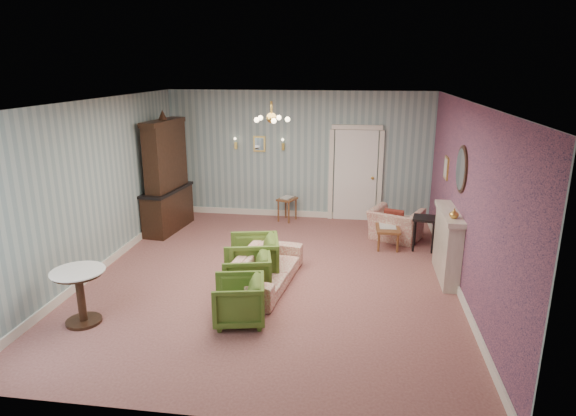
% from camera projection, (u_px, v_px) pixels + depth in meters
% --- Properties ---
extents(floor, '(7.00, 7.00, 0.00)m').
position_uv_depth(floor, '(273.00, 277.00, 8.32)').
color(floor, '#996159').
rests_on(floor, ground).
extents(ceiling, '(7.00, 7.00, 0.00)m').
position_uv_depth(ceiling, '(271.00, 101.00, 7.51)').
color(ceiling, white).
rests_on(ceiling, ground).
extents(wall_back, '(6.00, 0.00, 6.00)m').
position_uv_depth(wall_back, '(299.00, 155.00, 11.24)').
color(wall_back, gray).
rests_on(wall_back, ground).
extents(wall_front, '(6.00, 0.00, 6.00)m').
position_uv_depth(wall_front, '(207.00, 286.00, 4.59)').
color(wall_front, gray).
rests_on(wall_front, ground).
extents(wall_left, '(0.00, 7.00, 7.00)m').
position_uv_depth(wall_left, '(97.00, 187.00, 8.32)').
color(wall_left, gray).
rests_on(wall_left, ground).
extents(wall_right, '(0.00, 7.00, 7.00)m').
position_uv_depth(wall_right, '(466.00, 200.00, 7.51)').
color(wall_right, gray).
rests_on(wall_right, ground).
extents(wall_right_floral, '(0.00, 7.00, 7.00)m').
position_uv_depth(wall_right_floral, '(465.00, 200.00, 7.51)').
color(wall_right_floral, '#C36171').
rests_on(wall_right_floral, ground).
extents(door, '(1.12, 0.12, 2.16)m').
position_uv_depth(door, '(355.00, 173.00, 11.13)').
color(door, white).
rests_on(door, floor).
extents(olive_chair_a, '(0.77, 0.80, 0.71)m').
position_uv_depth(olive_chair_a, '(239.00, 299.00, 6.76)').
color(olive_chair_a, '#4F6F27').
rests_on(olive_chair_a, floor).
extents(olive_chair_b, '(0.83, 0.86, 0.75)m').
position_uv_depth(olive_chair_b, '(246.00, 271.00, 7.60)').
color(olive_chair_b, '#4F6F27').
rests_on(olive_chair_b, floor).
extents(olive_chair_c, '(0.88, 0.92, 0.81)m').
position_uv_depth(olive_chair_c, '(254.00, 256.00, 8.13)').
color(olive_chair_c, '#4F6F27').
rests_on(olive_chair_c, floor).
extents(sofa_chintz, '(0.81, 2.01, 0.76)m').
position_uv_depth(sofa_chintz, '(266.00, 262.00, 7.93)').
color(sofa_chintz, '#AC4D45').
rests_on(sofa_chintz, floor).
extents(wingback_chair, '(1.14, 0.97, 0.85)m').
position_uv_depth(wingback_chair, '(396.00, 219.00, 10.00)').
color(wingback_chair, '#AC4D45').
rests_on(wingback_chair, floor).
extents(dresser, '(0.68, 1.55, 2.50)m').
position_uv_depth(dresser, '(166.00, 173.00, 10.38)').
color(dresser, black).
rests_on(dresser, floor).
extents(fireplace, '(0.30, 1.40, 1.16)m').
position_uv_depth(fireplace, '(447.00, 245.00, 8.15)').
color(fireplace, beige).
rests_on(fireplace, floor).
extents(mantel_vase, '(0.15, 0.15, 0.15)m').
position_uv_depth(mantel_vase, '(454.00, 214.00, 7.59)').
color(mantel_vase, gold).
rests_on(mantel_vase, fireplace).
extents(oval_mirror, '(0.04, 0.76, 0.84)m').
position_uv_depth(oval_mirror, '(461.00, 169.00, 7.78)').
color(oval_mirror, white).
rests_on(oval_mirror, wall_right).
extents(framed_print, '(0.04, 0.34, 0.42)m').
position_uv_depth(framed_print, '(446.00, 168.00, 9.13)').
color(framed_print, gold).
rests_on(framed_print, wall_right).
extents(coffee_table, '(0.46, 0.81, 0.41)m').
position_uv_depth(coffee_table, '(387.00, 236.00, 9.70)').
color(coffee_table, brown).
rests_on(coffee_table, floor).
extents(side_table_black, '(0.51, 0.51, 0.66)m').
position_uv_depth(side_table_black, '(424.00, 234.00, 9.45)').
color(side_table_black, black).
rests_on(side_table_black, floor).
extents(pedestal_table, '(0.86, 0.86, 0.78)m').
position_uv_depth(pedestal_table, '(81.00, 297.00, 6.73)').
color(pedestal_table, black).
rests_on(pedestal_table, floor).
extents(nesting_table, '(0.48, 0.53, 0.57)m').
position_uv_depth(nesting_table, '(287.00, 208.00, 11.26)').
color(nesting_table, brown).
rests_on(nesting_table, floor).
extents(gilt_mirror_back, '(0.28, 0.06, 0.36)m').
position_uv_depth(gilt_mirror_back, '(259.00, 144.00, 11.26)').
color(gilt_mirror_back, gold).
rests_on(gilt_mirror_back, wall_back).
extents(sconce_left, '(0.16, 0.12, 0.30)m').
position_uv_depth(sconce_left, '(236.00, 144.00, 11.31)').
color(sconce_left, gold).
rests_on(sconce_left, wall_back).
extents(sconce_right, '(0.16, 0.12, 0.30)m').
position_uv_depth(sconce_right, '(283.00, 145.00, 11.16)').
color(sconce_right, gold).
rests_on(sconce_right, wall_back).
extents(chandelier, '(0.56, 0.56, 0.36)m').
position_uv_depth(chandelier, '(271.00, 119.00, 7.59)').
color(chandelier, gold).
rests_on(chandelier, ceiling).
extents(burgundy_cushion, '(0.41, 0.28, 0.39)m').
position_uv_depth(burgundy_cushion, '(394.00, 219.00, 9.85)').
color(burgundy_cushion, maroon).
rests_on(burgundy_cushion, wingback_chair).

